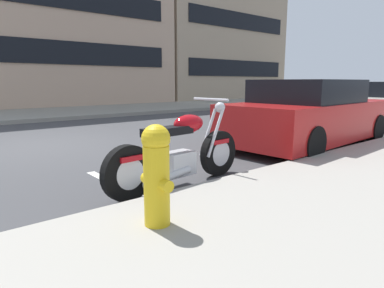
% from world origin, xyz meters
% --- Properties ---
extents(ground_plane, '(260.00, 260.00, 0.00)m').
position_xyz_m(ground_plane, '(0.00, 0.00, 0.00)').
color(ground_plane, '#3D3D3F').
extents(sidewalk_far_curb, '(120.00, 5.00, 0.14)m').
position_xyz_m(sidewalk_far_curb, '(12.00, 6.91, 0.07)').
color(sidewalk_far_curb, gray).
rests_on(sidewalk_far_curb, ground).
extents(parking_stall_stripe, '(0.12, 2.20, 0.01)m').
position_xyz_m(parking_stall_stripe, '(0.00, -3.81, 0.00)').
color(parking_stall_stripe, silver).
rests_on(parking_stall_stripe, ground).
extents(parked_motorcycle, '(2.21, 0.62, 1.12)m').
position_xyz_m(parked_motorcycle, '(0.63, -4.12, 0.43)').
color(parked_motorcycle, black).
rests_on(parked_motorcycle, ground).
extents(parked_car_second_in_row, '(4.41, 2.01, 1.38)m').
position_xyz_m(parked_car_second_in_row, '(4.51, -3.58, 0.65)').
color(parked_car_second_in_row, '#AD1919').
rests_on(parked_car_second_in_row, ground).
extents(fire_hydrant, '(0.24, 0.36, 0.86)m').
position_xyz_m(fire_hydrant, '(-0.45, -5.19, 0.60)').
color(fire_hydrant, gold).
rests_on(fire_hydrant, sidewalk_near_curb).
extents(townhouse_mid_block, '(10.83, 10.83, 10.33)m').
position_xyz_m(townhouse_mid_block, '(16.11, 14.59, 5.16)').
color(townhouse_mid_block, tan).
rests_on(townhouse_mid_block, ground).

